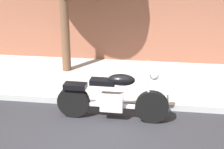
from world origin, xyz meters
The scene contains 3 objects.
ground_plane centered at (0.00, 0.00, 0.00)m, with size 60.00×60.00×0.00m, color #28282D.
sidewalk centered at (0.00, 2.69, 0.07)m, with size 19.72×2.94×0.14m, color #ADADAD.
motorcycle centered at (0.18, 0.69, 0.46)m, with size 2.19×0.70×1.14m.
Camera 1 is at (1.01, -5.07, 3.05)m, focal length 52.74 mm.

